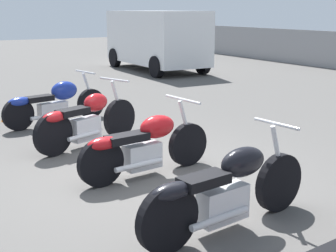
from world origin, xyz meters
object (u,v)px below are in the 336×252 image
at_px(motorcycle_slot_3, 226,190).
at_px(motorcycle_slot_1, 86,120).
at_px(parked_van, 156,38).
at_px(traffic_cone_near, 7,112).
at_px(motorcycle_slot_2, 144,145).
at_px(motorcycle_slot_0, 55,102).

bearing_deg(motorcycle_slot_3, motorcycle_slot_1, 175.07).
height_order(parked_van, traffic_cone_near, parked_van).
bearing_deg(parked_van, motorcycle_slot_1, -124.45).
distance_m(motorcycle_slot_1, parked_van, 9.80).
bearing_deg(motorcycle_slot_1, motorcycle_slot_3, -18.20).
bearing_deg(motorcycle_slot_2, motorcycle_slot_0, 176.25).
distance_m(motorcycle_slot_2, motorcycle_slot_3, 1.81).
height_order(motorcycle_slot_3, traffic_cone_near, motorcycle_slot_3).
relative_size(motorcycle_slot_1, parked_van, 0.42).
relative_size(motorcycle_slot_0, parked_van, 0.46).
bearing_deg(motorcycle_slot_2, traffic_cone_near, -173.99).
height_order(motorcycle_slot_2, traffic_cone_near, motorcycle_slot_2).
distance_m(motorcycle_slot_2, traffic_cone_near, 4.24).
relative_size(motorcycle_slot_0, traffic_cone_near, 5.53).
xyz_separation_m(motorcycle_slot_1, motorcycle_slot_3, (3.49, 0.10, 0.00)).
bearing_deg(traffic_cone_near, parked_van, 130.39).
distance_m(motorcycle_slot_0, traffic_cone_near, 1.06).
distance_m(motorcycle_slot_0, motorcycle_slot_1, 1.75).
bearing_deg(motorcycle_slot_3, motorcycle_slot_2, 171.65).
relative_size(motorcycle_slot_0, motorcycle_slot_2, 1.07).
relative_size(motorcycle_slot_2, motorcycle_slot_3, 0.92).
relative_size(motorcycle_slot_3, traffic_cone_near, 5.62).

